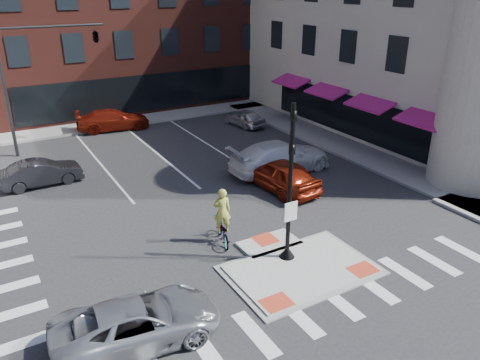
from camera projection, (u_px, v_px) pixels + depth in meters
ground at (293, 264)px, 17.58m from camera, size 120.00×120.00×0.00m
refuge_island at (297, 267)px, 17.35m from camera, size 5.40×4.65×0.13m
sidewalk_e at (337, 143)px, 30.49m from camera, size 3.00×24.00×0.15m
sidewalk_n at (157, 116)px, 36.44m from camera, size 26.00×3.00×0.15m
building_n at (111, 6)px, 41.35m from camera, size 24.40×18.40×15.50m
building_e at (447, 8)px, 33.51m from camera, size 21.90×23.90×17.70m
building_far_left at (7, 25)px, 55.14m from camera, size 10.00×12.00×10.00m
building_far_right at (110, 12)px, 62.33m from camera, size 12.00×12.00×12.00m
signal_pole at (289, 204)px, 16.97m from camera, size 0.60×0.60×5.98m
mast_arm_signal at (72, 47)px, 27.86m from camera, size 6.10×2.24×8.00m
silver_suv at (138, 322)px, 13.59m from camera, size 5.09×2.69×1.36m
red_sedan at (280, 174)px, 23.65m from camera, size 2.40×4.93×1.62m
white_pickup at (281, 157)px, 25.83m from camera, size 5.93×2.44×1.72m
bg_car_dark at (41, 173)px, 24.20m from camera, size 4.07×1.49×1.33m
bg_car_silver at (244, 117)px, 34.11m from camera, size 1.94×3.85×1.26m
bg_car_red at (113, 120)px, 33.22m from camera, size 5.28×2.79×1.46m
cyclist at (222, 224)px, 18.80m from camera, size 1.15×2.01×2.36m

